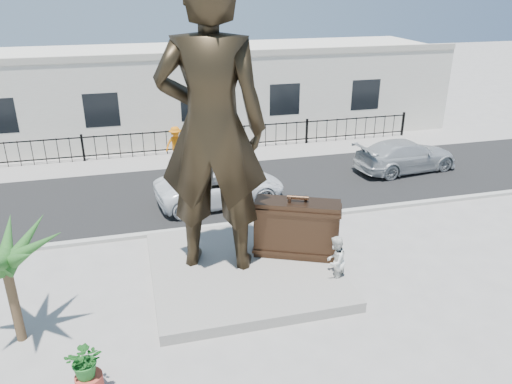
% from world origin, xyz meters
% --- Properties ---
extents(ground, '(100.00, 100.00, 0.00)m').
position_xyz_m(ground, '(0.00, 0.00, 0.00)').
color(ground, '#9E9991').
rests_on(ground, ground).
extents(street, '(40.00, 7.00, 0.01)m').
position_xyz_m(street, '(0.00, 8.00, 0.01)').
color(street, black).
rests_on(street, ground).
extents(curb, '(40.00, 0.25, 0.12)m').
position_xyz_m(curb, '(0.00, 4.50, 0.06)').
color(curb, '#A5A399').
rests_on(curb, ground).
extents(far_sidewalk, '(40.00, 2.50, 0.02)m').
position_xyz_m(far_sidewalk, '(0.00, 12.00, 0.01)').
color(far_sidewalk, '#9E9991').
rests_on(far_sidewalk, ground).
extents(plinth, '(5.20, 5.20, 0.30)m').
position_xyz_m(plinth, '(-0.50, 1.50, 0.15)').
color(plinth, gray).
rests_on(plinth, ground).
extents(fence, '(22.00, 0.10, 1.20)m').
position_xyz_m(fence, '(0.00, 12.80, 0.60)').
color(fence, black).
rests_on(fence, ground).
extents(building, '(28.00, 7.00, 4.40)m').
position_xyz_m(building, '(0.00, 17.00, 2.20)').
color(building, silver).
rests_on(building, ground).
extents(statue, '(3.35, 2.71, 7.96)m').
position_xyz_m(statue, '(-1.23, 1.86, 4.28)').
color(statue, black).
rests_on(statue, plinth).
extents(suitcase, '(2.53, 1.69, 1.71)m').
position_xyz_m(suitcase, '(1.15, 1.67, 1.16)').
color(suitcase, '#322115').
rests_on(suitcase, plinth).
extents(tourist, '(0.92, 0.91, 1.49)m').
position_xyz_m(tourist, '(1.79, 0.30, 0.75)').
color(tourist, silver).
rests_on(tourist, ground).
extents(car_white, '(5.09, 2.80, 1.35)m').
position_xyz_m(car_white, '(-0.20, 6.60, 0.69)').
color(car_white, white).
rests_on(car_white, street).
extents(car_silver, '(4.90, 2.47, 1.36)m').
position_xyz_m(car_silver, '(8.39, 7.97, 0.69)').
color(car_silver, '#A6A9AA').
rests_on(car_silver, street).
extents(worker, '(1.18, 0.90, 1.62)m').
position_xyz_m(worker, '(-1.30, 11.80, 0.83)').
color(worker, orange).
rests_on(worker, far_sidewalk).
extents(palm_tree, '(1.80, 1.80, 3.20)m').
position_xyz_m(palm_tree, '(-6.24, 0.02, 0.00)').
color(palm_tree, '#22511D').
rests_on(palm_tree, ground).
extents(planter, '(0.56, 0.56, 0.40)m').
position_xyz_m(planter, '(-4.60, -2.08, 0.20)').
color(planter, '#B13E2E').
rests_on(planter, ground).
extents(shrub, '(0.82, 0.73, 0.82)m').
position_xyz_m(shrub, '(-4.60, -2.08, 0.81)').
color(shrub, '#226B25').
rests_on(shrub, planter).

